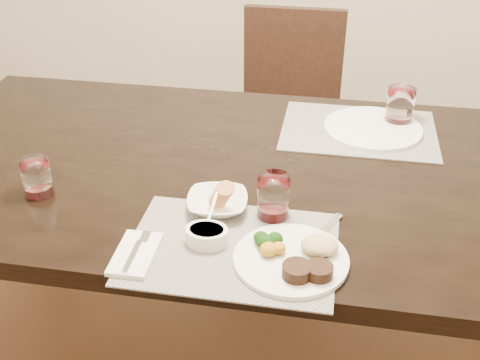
% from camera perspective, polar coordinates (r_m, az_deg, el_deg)
% --- Properties ---
extents(ground_plane, '(4.50, 4.50, 0.00)m').
position_cam_1_polar(ground_plane, '(2.12, 1.21, -16.58)').
color(ground_plane, '#452716').
rests_on(ground_plane, ground).
extents(dining_table, '(2.00, 1.00, 0.75)m').
position_cam_1_polar(dining_table, '(1.68, 1.47, -1.17)').
color(dining_table, black).
rests_on(dining_table, ground).
extents(chair_far, '(0.42, 0.42, 0.90)m').
position_cam_1_polar(chair_far, '(2.58, 4.65, 6.80)').
color(chair_far, black).
rests_on(chair_far, ground).
extents(placemat_near, '(0.46, 0.34, 0.00)m').
position_cam_1_polar(placemat_near, '(1.34, -0.77, -6.46)').
color(placemat_near, slate).
rests_on(placemat_near, dining_table).
extents(placemat_far, '(0.46, 0.34, 0.00)m').
position_cam_1_polar(placemat_far, '(1.86, 11.18, 4.66)').
color(placemat_far, slate).
rests_on(placemat_far, dining_table).
extents(dinner_plate, '(0.25, 0.25, 0.04)m').
position_cam_1_polar(dinner_plate, '(1.29, 5.37, -7.33)').
color(dinner_plate, silver).
rests_on(dinner_plate, placemat_near).
extents(napkin_fork, '(0.09, 0.15, 0.02)m').
position_cam_1_polar(napkin_fork, '(1.33, -9.88, -6.89)').
color(napkin_fork, silver).
rests_on(napkin_fork, placemat_near).
extents(steak_knife, '(0.08, 0.23, 0.01)m').
position_cam_1_polar(steak_knife, '(1.33, 7.92, -6.62)').
color(steak_knife, silver).
rests_on(steak_knife, placemat_near).
extents(cracker_bowl, '(0.17, 0.17, 0.06)m').
position_cam_1_polar(cracker_bowl, '(1.45, -2.15, -2.15)').
color(cracker_bowl, silver).
rests_on(cracker_bowl, placemat_near).
extents(sauce_ramekin, '(0.10, 0.14, 0.08)m').
position_cam_1_polar(sauce_ramekin, '(1.34, -3.17, -5.22)').
color(sauce_ramekin, silver).
rests_on(sauce_ramekin, placemat_near).
extents(wine_glass_near, '(0.08, 0.08, 0.11)m').
position_cam_1_polar(wine_glass_near, '(1.41, 3.17, -1.76)').
color(wine_glass_near, white).
rests_on(wine_glass_near, placemat_near).
extents(far_plate, '(0.29, 0.29, 0.01)m').
position_cam_1_polar(far_plate, '(1.86, 12.47, 4.80)').
color(far_plate, silver).
rests_on(far_plate, placemat_far).
extents(wine_glass_far, '(0.08, 0.08, 0.12)m').
position_cam_1_polar(wine_glass_far, '(1.91, 14.90, 6.61)').
color(wine_glass_far, white).
rests_on(wine_glass_far, placemat_far).
extents(wine_glass_side, '(0.07, 0.07, 0.10)m').
position_cam_1_polar(wine_glass_side, '(1.58, -18.71, 0.10)').
color(wine_glass_side, white).
rests_on(wine_glass_side, dining_table).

